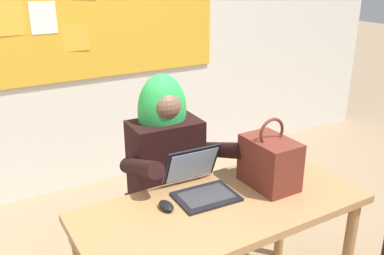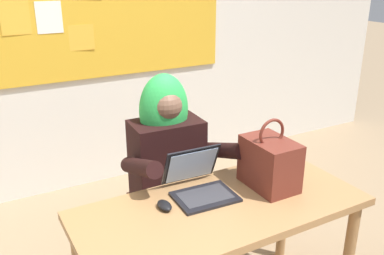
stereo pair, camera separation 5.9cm
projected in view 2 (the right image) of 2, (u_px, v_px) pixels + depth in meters
wall_back_bulletin at (84, 22)px, 3.39m from camera, size 6.55×2.12×2.76m
desk_main at (221, 222)px, 2.12m from camera, size 1.43×0.66×0.72m
chair_at_desk at (164, 186)px, 2.73m from camera, size 0.43×0.43×0.89m
person_costumed at (171, 161)px, 2.54m from camera, size 0.61×0.62×1.24m
laptop at (200, 184)px, 2.17m from camera, size 0.32×0.34×0.23m
computer_mouse at (164, 205)px, 2.04m from camera, size 0.06×0.10×0.03m
handbag at (270, 163)px, 2.21m from camera, size 0.20×0.30×0.38m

